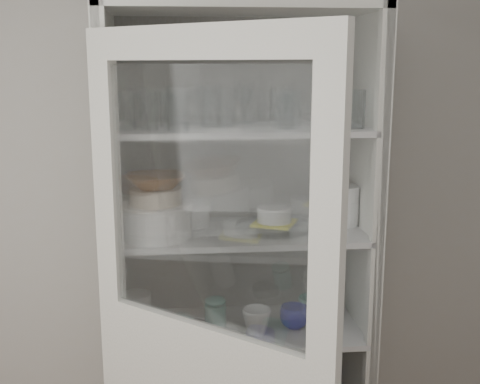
% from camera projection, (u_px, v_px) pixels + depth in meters
% --- Properties ---
extents(wall_back, '(3.60, 0.02, 2.60)m').
position_uv_depth(wall_back, '(188.00, 207.00, 2.53)').
color(wall_back, '#A7A39A').
rests_on(wall_back, ground).
extents(pantry_cabinet, '(1.00, 0.45, 2.10)m').
position_uv_depth(pantry_cabinet, '(239.00, 301.00, 2.46)').
color(pantry_cabinet, beige).
rests_on(pantry_cabinet, floor).
extents(tumbler_0, '(0.08, 0.08, 0.14)m').
position_uv_depth(tumbler_0, '(126.00, 111.00, 2.09)').
color(tumbler_0, silver).
rests_on(tumbler_0, shelf_glass).
extents(tumbler_1, '(0.08, 0.08, 0.13)m').
position_uv_depth(tumbler_1, '(149.00, 111.00, 2.09)').
color(tumbler_1, silver).
rests_on(tumbler_1, shelf_glass).
extents(tumbler_2, '(0.08, 0.08, 0.15)m').
position_uv_depth(tumbler_2, '(178.00, 110.00, 2.07)').
color(tumbler_2, silver).
rests_on(tumbler_2, shelf_glass).
extents(tumbler_3, '(0.07, 0.07, 0.13)m').
position_uv_depth(tumbler_3, '(286.00, 112.00, 2.12)').
color(tumbler_3, silver).
rests_on(tumbler_3, shelf_glass).
extents(tumbler_4, '(0.08, 0.08, 0.13)m').
position_uv_depth(tumbler_4, '(292.00, 110.00, 2.14)').
color(tumbler_4, silver).
rests_on(tumbler_4, shelf_glass).
extents(tumbler_5, '(0.09, 0.09, 0.15)m').
position_uv_depth(tumbler_5, '(280.00, 109.00, 2.13)').
color(tumbler_5, silver).
rests_on(tumbler_5, shelf_glass).
extents(tumbler_6, '(0.09, 0.09, 0.14)m').
position_uv_depth(tumbler_6, '(356.00, 109.00, 2.17)').
color(tumbler_6, silver).
rests_on(tumbler_6, shelf_glass).
extents(tumbler_7, '(0.09, 0.09, 0.14)m').
position_uv_depth(tumbler_7, '(139.00, 108.00, 2.22)').
color(tumbler_7, silver).
rests_on(tumbler_7, shelf_glass).
extents(tumbler_8, '(0.07, 0.07, 0.13)m').
position_uv_depth(tumbler_8, '(168.00, 110.00, 2.20)').
color(tumbler_8, silver).
rests_on(tumbler_8, shelf_glass).
extents(tumbler_9, '(0.09, 0.09, 0.15)m').
position_uv_depth(tumbler_9, '(211.00, 106.00, 2.22)').
color(tumbler_9, silver).
rests_on(tumbler_9, shelf_glass).
extents(tumbler_10, '(0.07, 0.07, 0.14)m').
position_uv_depth(tumbler_10, '(226.00, 108.00, 2.21)').
color(tumbler_10, silver).
rests_on(tumbler_10, shelf_glass).
extents(tumbler_11, '(0.08, 0.08, 0.13)m').
position_uv_depth(tumbler_11, '(285.00, 109.00, 2.22)').
color(tumbler_11, silver).
rests_on(tumbler_11, shelf_glass).
extents(goblet_0, '(0.07, 0.07, 0.16)m').
position_uv_depth(goblet_0, '(197.00, 103.00, 2.32)').
color(goblet_0, silver).
rests_on(goblet_0, shelf_glass).
extents(goblet_1, '(0.08, 0.08, 0.18)m').
position_uv_depth(goblet_1, '(242.00, 100.00, 2.33)').
color(goblet_1, silver).
rests_on(goblet_1, shelf_glass).
extents(goblet_2, '(0.07, 0.07, 0.16)m').
position_uv_depth(goblet_2, '(244.00, 103.00, 2.33)').
color(goblet_2, silver).
rests_on(goblet_2, shelf_glass).
extents(goblet_3, '(0.08, 0.08, 0.18)m').
position_uv_depth(goblet_3, '(328.00, 101.00, 2.34)').
color(goblet_3, silver).
rests_on(goblet_3, shelf_glass).
extents(plate_stack_front, '(0.26, 0.26, 0.13)m').
position_uv_depth(plate_stack_front, '(157.00, 220.00, 2.22)').
color(plate_stack_front, white).
rests_on(plate_stack_front, shelf_plates).
extents(plate_stack_back, '(0.19, 0.19, 0.08)m').
position_uv_depth(plate_stack_back, '(186.00, 214.00, 2.40)').
color(plate_stack_back, white).
rests_on(plate_stack_back, shelf_plates).
extents(cream_bowl, '(0.24, 0.24, 0.06)m').
position_uv_depth(cream_bowl, '(156.00, 196.00, 2.20)').
color(cream_bowl, beige).
rests_on(cream_bowl, plate_stack_front).
extents(terracotta_bowl, '(0.24, 0.24, 0.05)m').
position_uv_depth(terracotta_bowl, '(156.00, 181.00, 2.19)').
color(terracotta_bowl, brown).
rests_on(terracotta_bowl, cream_bowl).
extents(glass_platter, '(0.32, 0.32, 0.02)m').
position_uv_depth(glass_platter, '(274.00, 226.00, 2.34)').
color(glass_platter, silver).
rests_on(glass_platter, shelf_plates).
extents(yellow_trivet, '(0.20, 0.20, 0.01)m').
position_uv_depth(yellow_trivet, '(274.00, 223.00, 2.34)').
color(yellow_trivet, yellow).
rests_on(yellow_trivet, glass_platter).
extents(white_ramekin, '(0.17, 0.17, 0.06)m').
position_uv_depth(white_ramekin, '(274.00, 214.00, 2.33)').
color(white_ramekin, white).
rests_on(white_ramekin, yellow_trivet).
extents(grey_bowl_stack, '(0.13, 0.13, 0.16)m').
position_uv_depth(grey_bowl_stack, '(342.00, 205.00, 2.38)').
color(grey_bowl_stack, silver).
rests_on(grey_bowl_stack, shelf_plates).
extents(mug_blue, '(0.13, 0.13, 0.09)m').
position_uv_depth(mug_blue, '(294.00, 317.00, 2.39)').
color(mug_blue, '#09189B').
rests_on(mug_blue, shelf_mugs).
extents(mug_teal, '(0.13, 0.13, 0.10)m').
position_uv_depth(mug_teal, '(312.00, 309.00, 2.45)').
color(mug_teal, '#1E776C').
rests_on(mug_teal, shelf_mugs).
extents(mug_white, '(0.11, 0.11, 0.10)m').
position_uv_depth(mug_white, '(257.00, 321.00, 2.33)').
color(mug_white, white).
rests_on(mug_white, shelf_mugs).
extents(teal_jar, '(0.09, 0.09, 0.10)m').
position_uv_depth(teal_jar, '(215.00, 313.00, 2.41)').
color(teal_jar, '#1E776C').
rests_on(teal_jar, shelf_mugs).
extents(measuring_cups, '(0.10, 0.10, 0.04)m').
position_uv_depth(measuring_cups, '(195.00, 328.00, 2.34)').
color(measuring_cups, '#B0B0B0').
rests_on(measuring_cups, shelf_mugs).
extents(white_canister, '(0.12, 0.12, 0.14)m').
position_uv_depth(white_canister, '(137.00, 310.00, 2.40)').
color(white_canister, white).
rests_on(white_canister, shelf_mugs).
extents(tumbler_12, '(0.06, 0.06, 0.13)m').
position_uv_depth(tumbler_12, '(335.00, 109.00, 2.25)').
color(tumbler_12, silver).
rests_on(tumbler_12, shelf_glass).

